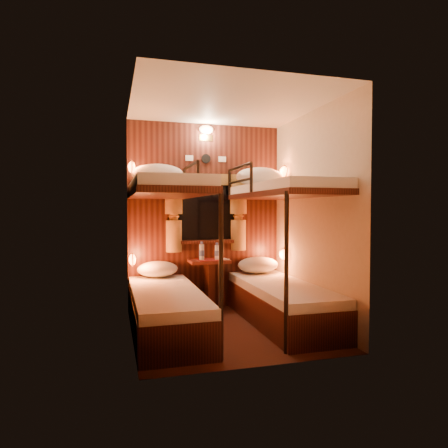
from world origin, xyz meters
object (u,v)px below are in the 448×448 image
object	(u,v)px
bunk_left	(166,279)
bottle_left	(202,252)
bunk_right	(281,274)
bottle_right	(217,252)
table	(209,278)

from	to	relation	value
bunk_left	bottle_left	distance (m)	0.96
bunk_right	bottle_right	distance (m)	0.95
table	bottle_left	distance (m)	0.35
bottle_left	bunk_left	bearing A→B (deg)	-125.65
bunk_right	bottle_left	world-z (taller)	bunk_right
bunk_right	bottle_right	bearing A→B (deg)	126.21
bottle_left	bunk_right	bearing A→B (deg)	-45.63
bottle_left	bottle_right	bearing A→B (deg)	-3.18
bunk_right	table	xyz separation A→B (m)	(-0.65, 0.78, -0.14)
bottle_right	bottle_left	bearing A→B (deg)	176.82
bunk_right	table	size ratio (longest dim) A/B	2.90
table	bottle_right	distance (m)	0.34
bunk_right	bottle_left	bearing A→B (deg)	134.37
bunk_right	bottle_left	xyz separation A→B (m)	(-0.75, 0.76, 0.19)
bottle_right	bunk_left	bearing A→B (deg)	-134.66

